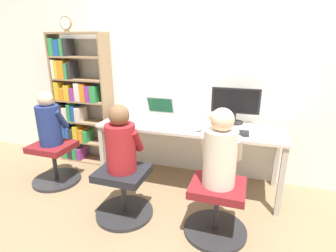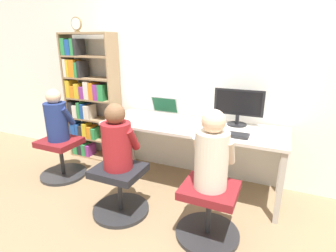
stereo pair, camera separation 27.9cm
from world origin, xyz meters
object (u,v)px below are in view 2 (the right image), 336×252
at_px(office_chair_side, 62,157).
at_px(desk_clock, 76,24).
at_px(laptop, 161,113).
at_px(office_chair_right, 120,189).
at_px(person_at_monitor, 212,154).
at_px(office_chair_left, 208,211).
at_px(person_at_laptop, 117,140).
at_px(keyboard, 227,134).
at_px(bookshelf, 87,100).
at_px(desktop_monitor, 238,106).
at_px(person_near_shelf, 56,118).

bearing_deg(office_chair_side, desk_clock, 96.55).
bearing_deg(laptop, office_chair_right, -91.49).
xyz_separation_m(person_at_monitor, office_chair_side, (-1.98, 0.30, -0.53)).
height_order(office_chair_left, person_at_laptop, person_at_laptop).
distance_m(laptop, office_chair_left, 1.36).
distance_m(person_at_monitor, desk_clock, 2.47).
relative_size(keyboard, desk_clock, 2.27).
bearing_deg(office_chair_right, keyboard, 33.20).
distance_m(keyboard, office_chair_left, 0.77).
distance_m(laptop, office_chair_side, 1.37).
height_order(person_at_monitor, desk_clock, desk_clock).
bearing_deg(office_chair_side, bookshelf, 95.85).
relative_size(desktop_monitor, office_chair_left, 0.94).
bearing_deg(office_chair_right, person_at_monitor, 1.59).
xyz_separation_m(person_at_laptop, desk_clock, (-1.15, 0.90, 1.08)).
bearing_deg(office_chair_side, person_near_shelf, 90.00).
distance_m(desktop_monitor, office_chair_side, 2.23).
bearing_deg(person_at_laptop, bookshelf, 140.56).
distance_m(office_chair_right, desk_clock, 2.16).
distance_m(person_at_monitor, person_at_laptop, 0.89).
bearing_deg(person_at_monitor, desktop_monitor, 87.87).
bearing_deg(desk_clock, desktop_monitor, 1.35).
xyz_separation_m(laptop, desk_clock, (-1.18, -0.01, 1.04)).
distance_m(desktop_monitor, person_near_shelf, 2.12).
relative_size(keyboard, person_near_shelf, 0.67).
bearing_deg(person_near_shelf, keyboard, 7.35).
distance_m(person_at_monitor, person_near_shelf, 2.00).
xyz_separation_m(desktop_monitor, bookshelf, (-2.08, 0.00, -0.11)).
height_order(person_at_monitor, bookshelf, bookshelf).
relative_size(keyboard, bookshelf, 0.24).
distance_m(keyboard, desk_clock, 2.34).
distance_m(laptop, office_chair_right, 1.07).
distance_m(office_chair_left, person_at_laptop, 1.03).
relative_size(bookshelf, office_chair_side, 3.11).
relative_size(laptop, office_chair_right, 0.63).
xyz_separation_m(person_at_monitor, desk_clock, (-2.05, 0.88, 1.06)).
distance_m(keyboard, person_near_shelf, 2.00).
height_order(office_chair_side, person_near_shelf, person_near_shelf).
distance_m(laptop, person_at_monitor, 1.24).
bearing_deg(desk_clock, laptop, 0.31).
xyz_separation_m(person_at_monitor, person_at_laptop, (-0.89, -0.02, -0.02)).
xyz_separation_m(desktop_monitor, keyboard, (-0.03, -0.36, -0.20)).
xyz_separation_m(office_chair_left, person_near_shelf, (-1.98, 0.31, 0.52)).
height_order(bookshelf, desk_clock, desk_clock).
relative_size(person_at_monitor, bookshelf, 0.38).
bearing_deg(keyboard, person_at_monitor, -90.32).
bearing_deg(person_at_monitor, person_near_shelf, 171.23).
bearing_deg(office_chair_right, desktop_monitor, 45.72).
xyz_separation_m(bookshelf, person_near_shelf, (0.06, -0.62, -0.09)).
bearing_deg(bookshelf, person_at_laptop, -39.44).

